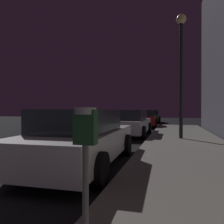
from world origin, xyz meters
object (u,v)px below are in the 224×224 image
object	(u,v)px
car_silver	(130,123)
parking_meter	(85,143)
car_red	(144,119)
car_white	(82,138)
street_lamp	(181,56)
car_green	(151,116)

from	to	relation	value
car_silver	parking_meter	bearing A→B (deg)	-81.63
car_silver	car_red	xyz separation A→B (m)	(0.00, 6.42, -0.01)
car_white	street_lamp	xyz separation A→B (m)	(2.62, 5.07, 3.12)
car_white	car_red	size ratio (longest dim) A/B	1.03
car_red	car_green	size ratio (longest dim) A/B	0.99
car_red	street_lamp	world-z (taller)	street_lamp
car_green	car_silver	bearing A→B (deg)	-90.00
car_red	car_green	xyz separation A→B (m)	(-0.00, 6.76, 0.00)
parking_meter	car_red	world-z (taller)	parking_meter
parking_meter	car_red	bearing A→B (deg)	95.11
car_white	car_silver	size ratio (longest dim) A/B	1.02
car_green	street_lamp	world-z (taller)	street_lamp
car_white	car_green	distance (m)	19.86
car_white	car_silver	world-z (taller)	same
car_silver	car_white	bearing A→B (deg)	-89.98
car_red	car_silver	bearing A→B (deg)	-90.01
car_red	street_lamp	xyz separation A→B (m)	(2.62, -8.03, 3.13)
parking_meter	street_lamp	size ratio (longest dim) A/B	0.23
parking_meter	street_lamp	world-z (taller)	street_lamp
parking_meter	car_green	xyz separation A→B (m)	(-1.47, 23.14, -0.41)
parking_meter	street_lamp	distance (m)	8.86
car_white	car_red	distance (m)	13.10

